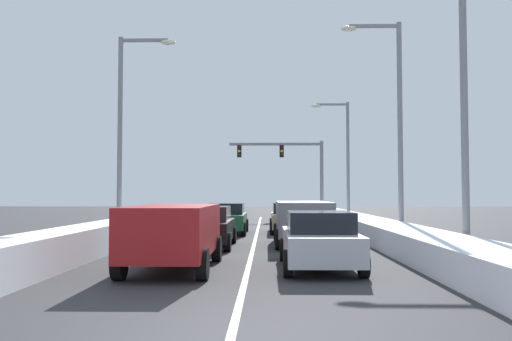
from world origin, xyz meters
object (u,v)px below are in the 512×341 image
(sedan_silver_right_lane_nearest, at_px, (319,240))
(suv_red_center_lane_nearest, at_px, (174,231))
(sedan_green_center_lane_third, at_px, (227,218))
(street_lamp_right_mid, at_px, (393,111))
(sedan_black_center_lane_second, at_px, (207,226))
(street_lamp_right_near, at_px, (453,76))
(suv_gray_right_lane_second, at_px, (302,219))
(street_lamp_right_far, at_px, (343,150))
(sedan_tan_right_lane_third, at_px, (289,218))
(street_lamp_left_mid, at_px, (127,118))
(traffic_light_gantry, at_px, (293,162))

(sedan_silver_right_lane_nearest, height_order, suv_red_center_lane_nearest, suv_red_center_lane_nearest)
(sedan_silver_right_lane_nearest, height_order, sedan_green_center_lane_third, same)
(street_lamp_right_mid, bearing_deg, sedan_black_center_lane_second, -156.20)
(street_lamp_right_near, relative_size, street_lamp_right_mid, 0.99)
(suv_gray_right_lane_second, relative_size, street_lamp_right_far, 0.58)
(sedan_silver_right_lane_nearest, relative_size, suv_gray_right_lane_second, 0.92)
(suv_red_center_lane_nearest, height_order, street_lamp_right_near, street_lamp_right_near)
(sedan_green_center_lane_third, bearing_deg, street_lamp_right_far, 56.22)
(sedan_tan_right_lane_third, xyz_separation_m, sedan_black_center_lane_second, (-3.38, -7.30, 0.00))
(street_lamp_right_far, bearing_deg, street_lamp_left_mid, -132.10)
(sedan_tan_right_lane_third, bearing_deg, traffic_light_gantry, 86.57)
(sedan_silver_right_lane_nearest, distance_m, street_lamp_right_mid, 10.93)
(street_lamp_right_mid, bearing_deg, sedan_silver_right_lane_nearest, -114.74)
(sedan_silver_right_lane_nearest, distance_m, suv_gray_right_lane_second, 6.25)
(suv_gray_right_lane_second, height_order, sedan_black_center_lane_second, suv_gray_right_lane_second)
(sedan_black_center_lane_second, bearing_deg, sedan_silver_right_lane_nearest, -56.71)
(suv_red_center_lane_nearest, bearing_deg, sedan_black_center_lane_second, 88.12)
(sedan_tan_right_lane_third, height_order, street_lamp_right_far, street_lamp_right_far)
(street_lamp_right_far, bearing_deg, sedan_green_center_lane_third, -123.78)
(sedan_tan_right_lane_third, height_order, sedan_green_center_lane_third, same)
(traffic_light_gantry, distance_m, street_lamp_right_far, 6.19)
(street_lamp_right_near, bearing_deg, traffic_light_gantry, 97.79)
(suv_gray_right_lane_second, distance_m, street_lamp_right_mid, 6.70)
(street_lamp_left_mid, bearing_deg, street_lamp_right_far, 47.90)
(suv_red_center_lane_nearest, bearing_deg, street_lamp_right_mid, 49.37)
(sedan_silver_right_lane_nearest, height_order, sedan_tan_right_lane_third, same)
(suv_red_center_lane_nearest, xyz_separation_m, sedan_black_center_lane_second, (0.19, 5.81, -0.25))
(street_lamp_right_mid, height_order, street_lamp_right_far, street_lamp_right_mid)
(sedan_tan_right_lane_third, relative_size, street_lamp_right_near, 0.48)
(suv_red_center_lane_nearest, height_order, street_lamp_right_far, street_lamp_right_far)
(sedan_silver_right_lane_nearest, relative_size, street_lamp_right_near, 0.48)
(sedan_green_center_lane_third, distance_m, street_lamp_right_mid, 9.39)
(street_lamp_right_near, xyz_separation_m, street_lamp_right_mid, (-0.16, 6.99, 0.03))
(sedan_tan_right_lane_third, height_order, street_lamp_right_mid, street_lamp_right_mid)
(sedan_black_center_lane_second, height_order, street_lamp_right_mid, street_lamp_right_mid)
(street_lamp_right_mid, bearing_deg, street_lamp_right_near, -88.66)
(suv_gray_right_lane_second, bearing_deg, street_lamp_left_mid, 154.93)
(street_lamp_right_mid, height_order, street_lamp_left_mid, street_lamp_right_mid)
(sedan_green_center_lane_third, height_order, street_lamp_right_near, street_lamp_right_near)
(traffic_light_gantry, relative_size, street_lamp_right_near, 0.80)
(sedan_silver_right_lane_nearest, bearing_deg, suv_red_center_lane_nearest, -175.34)
(sedan_green_center_lane_third, xyz_separation_m, street_lamp_left_mid, (-4.44, -2.08, 4.67))
(sedan_green_center_lane_third, bearing_deg, sedan_tan_right_lane_third, 15.03)
(sedan_silver_right_lane_nearest, relative_size, sedan_green_center_lane_third, 1.00)
(sedan_tan_right_lane_third, height_order, suv_red_center_lane_nearest, suv_red_center_lane_nearest)
(traffic_light_gantry, bearing_deg, sedan_black_center_lane_second, -100.76)
(sedan_green_center_lane_third, relative_size, street_lamp_right_near, 0.48)
(sedan_silver_right_lane_nearest, bearing_deg, sedan_tan_right_lane_third, 91.05)
(sedan_black_center_lane_second, distance_m, street_lamp_right_far, 19.43)
(street_lamp_right_near, relative_size, street_lamp_right_far, 1.12)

